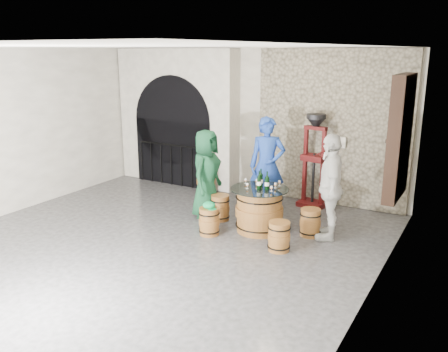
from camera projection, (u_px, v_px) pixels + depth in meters
The scene contains 29 objects.
ground at pixel (143, 251), 7.66m from camera, with size 8.00×8.00×0.00m, color #2A2A2C.
wall_back at pixel (254, 122), 10.60m from camera, with size 8.00×8.00×0.00m, color silver.
wall_right at pixel (370, 187), 5.57m from camera, with size 8.00×8.00×0.00m, color silver.
ceiling at pixel (133, 47), 6.84m from camera, with size 8.00×8.00×0.00m, color beige.
stone_facing_panel at pixel (332, 128), 9.69m from camera, with size 3.20×0.12×3.18m, color gray.
arched_opening at pixel (178, 118), 11.30m from camera, with size 3.10×0.60×3.19m.
shuttered_window at pixel (399, 137), 7.59m from camera, with size 0.23×1.10×2.00m.
barrel_table at pixel (259, 210), 8.44m from camera, with size 1.04×1.04×0.80m.
barrel_stool_left at pixel (220, 208), 9.03m from camera, with size 0.38×0.38×0.49m.
barrel_stool_far at pixel (265, 203), 9.33m from camera, with size 0.38×0.38×0.49m.
barrel_stool_right at pixel (310, 223), 8.25m from camera, with size 0.38×0.38×0.49m.
barrel_stool_near_right at pixel (279, 236), 7.64m from camera, with size 0.38×0.38×0.49m.
barrel_stool_near_left at pixel (209, 221), 8.31m from camera, with size 0.38×0.38×0.49m.
green_cap at pixel (209, 205), 8.23m from camera, with size 0.26×0.22×0.12m.
person_green at pixel (206, 174), 9.08m from camera, with size 0.84×0.54×1.71m, color #113D23.
person_blue at pixel (267, 166), 9.28m from camera, with size 0.70×0.46×1.92m, color #1B3C99.
person_white at pixel (330, 187), 8.00m from camera, with size 1.07×0.45×1.83m, color silver.
wine_bottle_left at pixel (259, 182), 8.28m from camera, with size 0.08×0.08×0.32m.
wine_bottle_center at pixel (267, 182), 8.24m from camera, with size 0.08×0.08×0.32m.
wine_bottle_right at pixel (261, 179), 8.41m from camera, with size 0.08×0.08×0.32m.
tasting_glass_a at pixel (247, 186), 8.31m from camera, with size 0.05×0.05×0.10m, color #C26425, non-canonical shape.
tasting_glass_b at pixel (275, 185), 8.34m from camera, with size 0.05×0.05×0.10m, color #C26425, non-canonical shape.
tasting_glass_c at pixel (257, 182), 8.58m from camera, with size 0.05×0.05×0.10m, color #C26425, non-canonical shape.
tasting_glass_d at pixel (280, 183), 8.49m from camera, with size 0.05×0.05×0.10m, color #C26425, non-canonical shape.
tasting_glass_e at pixel (271, 189), 8.14m from camera, with size 0.05×0.05×0.10m, color #C26425, non-canonical shape.
tasting_glass_f at pixel (246, 181), 8.62m from camera, with size 0.05×0.05×0.10m, color #C26425, non-canonical shape.
side_barrel at pixel (206, 181), 10.70m from camera, with size 0.44×0.44×0.59m.
corking_press at pixel (314, 154), 9.58m from camera, with size 0.81×0.51×1.93m.
control_box at pixel (342, 142), 9.57m from camera, with size 0.18×0.10×0.22m, color silver.
Camera 1 is at (4.67, -5.50, 3.16)m, focal length 38.00 mm.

